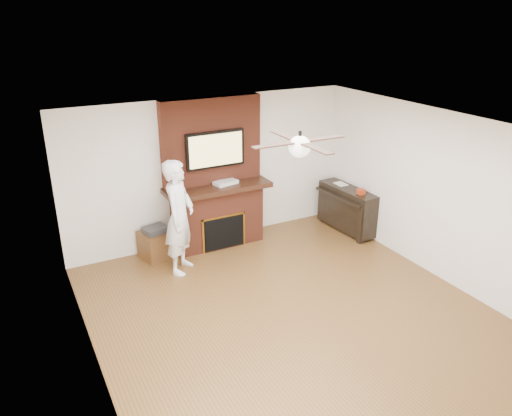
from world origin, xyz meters
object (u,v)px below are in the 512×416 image
fireplace (215,188)px  piano (347,208)px  person (179,217)px  side_table (156,243)px

fireplace → piano: size_ratio=1.97×
person → side_table: (-0.22, 0.59, -0.64)m
fireplace → side_table: bearing=-176.5°
fireplace → piano: bearing=-15.6°
person → piano: 3.21m
piano → person: bearing=176.6°
side_table → person: bearing=-81.9°
side_table → piano: 3.45m
side_table → piano: size_ratio=0.44×
fireplace → person: (-0.88, -0.65, -0.10)m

